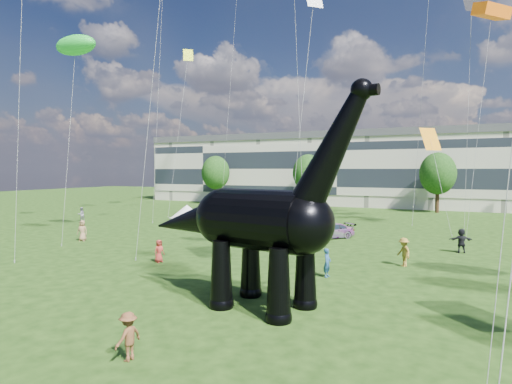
% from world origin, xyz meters
% --- Properties ---
extents(ground, '(220.00, 220.00, 0.00)m').
position_xyz_m(ground, '(0.00, 0.00, 0.00)').
color(ground, '#16330C').
rests_on(ground, ground).
extents(terrace_row, '(78.00, 11.00, 12.00)m').
position_xyz_m(terrace_row, '(-8.00, 62.00, 6.00)').
color(terrace_row, beige).
rests_on(terrace_row, ground).
extents(tree_far_left, '(5.20, 5.20, 9.44)m').
position_xyz_m(tree_far_left, '(-30.00, 53.00, 6.29)').
color(tree_far_left, '#382314').
rests_on(tree_far_left, ground).
extents(tree_mid_left, '(5.20, 5.20, 9.44)m').
position_xyz_m(tree_mid_left, '(-12.00, 53.00, 6.29)').
color(tree_mid_left, '#382314').
rests_on(tree_mid_left, ground).
extents(tree_mid_right, '(5.20, 5.20, 9.44)m').
position_xyz_m(tree_mid_right, '(8.00, 53.00, 6.29)').
color(tree_mid_right, '#382314').
rests_on(tree_mid_right, ground).
extents(dinosaur_sculpture, '(12.62, 4.34, 10.27)m').
position_xyz_m(dinosaur_sculpture, '(2.33, 2.40, 3.88)').
color(dinosaur_sculpture, black).
rests_on(dinosaur_sculpture, ground).
extents(car_silver, '(2.71, 4.73, 1.52)m').
position_xyz_m(car_silver, '(-14.39, 23.86, 0.76)').
color(car_silver, '#A2A1A6').
rests_on(car_silver, ground).
extents(car_grey, '(4.94, 2.05, 1.59)m').
position_xyz_m(car_grey, '(-7.00, 23.50, 0.80)').
color(car_grey, slate).
rests_on(car_grey, ground).
extents(car_white, '(5.63, 3.30, 1.47)m').
position_xyz_m(car_white, '(-8.26, 28.66, 0.74)').
color(car_white, silver).
rests_on(car_white, ground).
extents(car_dark, '(4.55, 4.77, 1.36)m').
position_xyz_m(car_dark, '(0.21, 23.04, 0.68)').
color(car_dark, '#595960').
rests_on(car_dark, ground).
extents(gazebo_left, '(4.44, 4.44, 2.48)m').
position_xyz_m(gazebo_left, '(-16.21, 23.78, 1.74)').
color(gazebo_left, white).
rests_on(gazebo_left, ground).
extents(visitors, '(57.15, 41.34, 1.89)m').
position_xyz_m(visitors, '(-1.83, 16.50, 0.89)').
color(visitors, black).
rests_on(visitors, ground).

